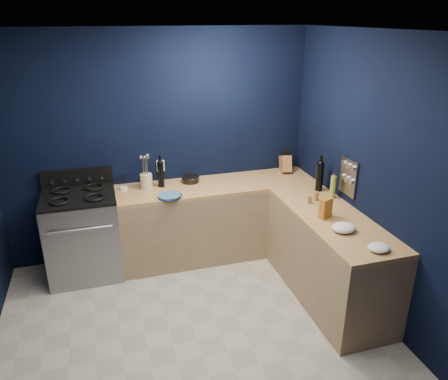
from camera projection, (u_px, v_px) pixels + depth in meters
name	position (u px, v px, depth m)	size (l,w,h in m)	color
floor	(197.00, 341.00, 3.86)	(3.50, 3.50, 0.02)	#ABA596
ceiling	(188.00, 30.00, 2.87)	(3.50, 3.50, 0.02)	silver
wall_back	(159.00, 147.00, 4.93)	(3.50, 0.02, 2.60)	black
wall_right	(386.00, 185.00, 3.83)	(0.02, 3.50, 2.60)	black
wall_front	(286.00, 376.00, 1.81)	(3.50, 0.02, 2.60)	black
cab_back	(218.00, 221.00, 5.13)	(2.30, 0.63, 0.86)	#997D5A
top_back	(217.00, 186.00, 4.96)	(2.30, 0.63, 0.04)	olive
cab_right	(328.00, 259.00, 4.33)	(0.63, 1.67, 0.86)	#997D5A
top_right	(333.00, 218.00, 4.16)	(0.63, 1.67, 0.04)	olive
gas_range	(83.00, 236.00, 4.70)	(0.76, 0.66, 0.92)	gray
oven_door	(83.00, 251.00, 4.42)	(0.59, 0.02, 0.42)	black
cooktop	(78.00, 196.00, 4.52)	(0.76, 0.66, 0.03)	black
backguard	(77.00, 178.00, 4.75)	(0.76, 0.06, 0.20)	black
spice_panel	(349.00, 177.00, 4.36)	(0.02, 0.28, 0.38)	gray
wall_outlet	(161.00, 166.00, 4.99)	(0.09, 0.02, 0.13)	white
plate_stack	(170.00, 196.00, 4.58)	(0.24, 0.24, 0.03)	#3B6395
ramekin	(123.00, 188.00, 4.78)	(0.08, 0.08, 0.03)	white
utensil_crock	(146.00, 181.00, 4.80)	(0.13, 0.13, 0.17)	beige
wine_bottle_back	(161.00, 174.00, 4.82)	(0.07, 0.07, 0.29)	black
lemon_basket	(191.00, 179.00, 4.99)	(0.20, 0.20, 0.07)	black
knife_block	(285.00, 164.00, 5.30)	(0.11, 0.19, 0.21)	#915F30
wine_bottle_right	(320.00, 177.00, 4.71)	(0.08, 0.08, 0.32)	black
oil_bottle	(333.00, 187.00, 4.53)	(0.06, 0.06, 0.25)	#85A533
spice_jar_near	(316.00, 196.00, 4.49)	(0.05, 0.05, 0.10)	olive
spice_jar_far	(309.00, 200.00, 4.43)	(0.04, 0.04, 0.08)	olive
crouton_bag	(326.00, 208.00, 4.09)	(0.13, 0.06, 0.20)	#A72919
towel_front	(344.00, 228.00, 3.85)	(0.22, 0.19, 0.08)	white
towel_end	(379.00, 248.00, 3.54)	(0.18, 0.16, 0.05)	white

